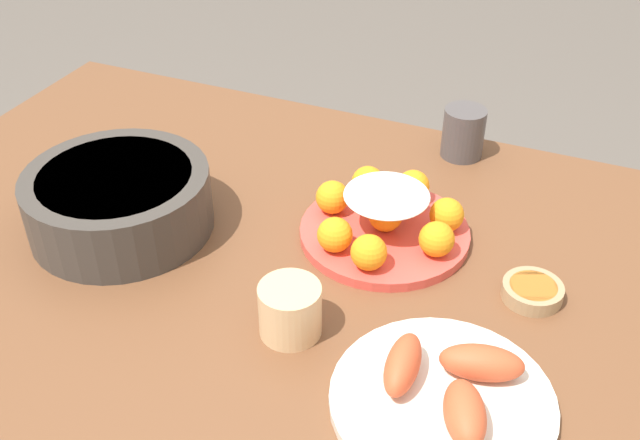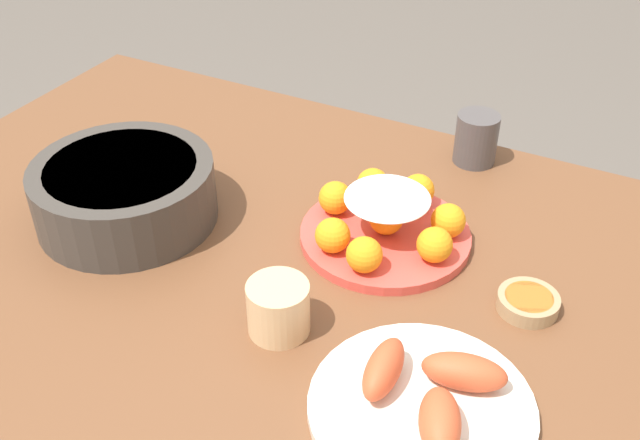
{
  "view_description": "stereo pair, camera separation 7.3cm",
  "coord_description": "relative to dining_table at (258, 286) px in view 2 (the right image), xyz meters",
  "views": [
    {
      "loc": [
        -0.45,
        0.81,
        1.43
      ],
      "look_at": [
        -0.09,
        -0.05,
        0.76
      ],
      "focal_mm": 42.0,
      "sensor_mm": 36.0,
      "label": 1
    },
    {
      "loc": [
        -0.52,
        0.77,
        1.43
      ],
      "look_at": [
        -0.09,
        -0.05,
        0.76
      ],
      "focal_mm": 42.0,
      "sensor_mm": 36.0,
      "label": 2
    }
  ],
  "objects": [
    {
      "name": "dining_table",
      "position": [
        0.0,
        0.0,
        0.0
      ],
      "size": [
        1.33,
        0.93,
        0.72
      ],
      "color": "brown",
      "rests_on": "ground_plane"
    },
    {
      "name": "cup_far",
      "position": [
        -0.13,
        0.15,
        0.13
      ],
      "size": [
        0.08,
        0.08,
        0.08
      ],
      "color": "#DBB27F",
      "rests_on": "dining_table"
    },
    {
      "name": "cake_plate",
      "position": [
        -0.18,
        -0.1,
        0.12
      ],
      "size": [
        0.27,
        0.27,
        0.09
      ],
      "color": "#E04C42",
      "rests_on": "dining_table"
    },
    {
      "name": "cup_near",
      "position": [
        -0.23,
        -0.39,
        0.14
      ],
      "size": [
        0.08,
        0.08,
        0.09
      ],
      "color": "#4C4747",
      "rests_on": "dining_table"
    },
    {
      "name": "sauce_bowl",
      "position": [
        -0.42,
        -0.04,
        0.1
      ],
      "size": [
        0.09,
        0.09,
        0.02
      ],
      "color": "tan",
      "rests_on": "dining_table"
    },
    {
      "name": "serving_bowl",
      "position": [
        0.22,
        0.04,
        0.14
      ],
      "size": [
        0.29,
        0.29,
        0.1
      ],
      "color": "#3D3833",
      "rests_on": "dining_table"
    },
    {
      "name": "seafood_platter",
      "position": [
        -0.35,
        0.19,
        0.11
      ],
      "size": [
        0.27,
        0.27,
        0.06
      ],
      "color": "silver",
      "rests_on": "dining_table"
    }
  ]
}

